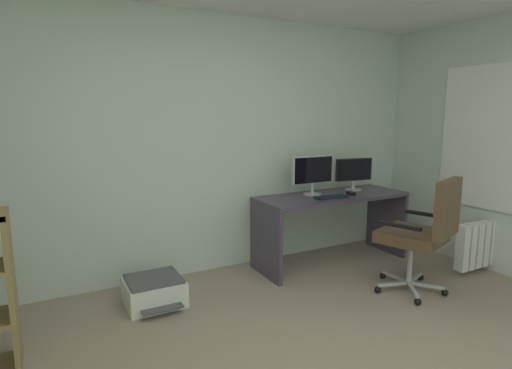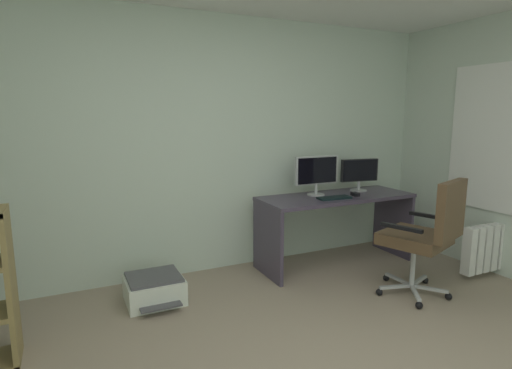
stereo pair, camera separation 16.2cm
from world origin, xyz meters
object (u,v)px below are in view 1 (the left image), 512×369
object	(u,v)px
monitor_main	(313,172)
keyboard	(331,197)
computer_mouse	(351,193)
office_chair	(424,229)
printer	(154,291)
monitor_secondary	(354,171)
radiator	(483,243)
desk	(332,212)

from	to	relation	value
monitor_main	keyboard	xyz separation A→B (m)	(0.06, -0.23, -0.23)
monitor_main	computer_mouse	bearing A→B (deg)	-30.40
monitor_main	office_chair	distance (m)	1.22
computer_mouse	printer	bearing A→B (deg)	-170.18
computer_mouse	office_chair	bearing A→B (deg)	-76.28
monitor_main	monitor_secondary	xyz separation A→B (m)	(0.55, 0.00, -0.03)
radiator	desk	bearing A→B (deg)	142.40
keyboard	office_chair	bearing A→B (deg)	-66.11
monitor_secondary	radiator	xyz separation A→B (m)	(0.81, -1.01, -0.66)
desk	monitor_secondary	size ratio (longest dim) A/B	3.73
computer_mouse	desk	bearing A→B (deg)	158.13
monitor_main	keyboard	bearing A→B (deg)	-75.09
keyboard	monitor_secondary	bearing A→B (deg)	27.74
monitor_secondary	computer_mouse	bearing A→B (deg)	-136.01
computer_mouse	keyboard	bearing A→B (deg)	-163.61
monitor_secondary	monitor_main	bearing A→B (deg)	-179.99
monitor_secondary	printer	bearing A→B (deg)	-175.43
desk	monitor_main	size ratio (longest dim) A/B	3.29
desk	printer	distance (m)	1.95
desk	computer_mouse	world-z (taller)	computer_mouse
computer_mouse	radiator	size ratio (longest dim) A/B	0.14
desk	monitor_secondary	distance (m)	0.55
office_chair	monitor_main	bearing A→B (deg)	110.04
desk	monitor_secondary	world-z (taller)	monitor_secondary
computer_mouse	radiator	bearing A→B (deg)	-28.00
desk	keyboard	xyz separation A→B (m)	(-0.12, -0.13, 0.19)
computer_mouse	office_chair	xyz separation A→B (m)	(0.05, -0.88, -0.17)
desk	office_chair	world-z (taller)	office_chair
desk	printer	size ratio (longest dim) A/B	3.21
monitor_secondary	keyboard	size ratio (longest dim) A/B	1.28
monitor_secondary	keyboard	bearing A→B (deg)	-154.76
keyboard	radiator	world-z (taller)	keyboard
desk	computer_mouse	bearing A→B (deg)	-32.25
monitor_secondary	desk	bearing A→B (deg)	-164.96
keyboard	monitor_main	bearing A→B (deg)	107.42
desk	monitor_secondary	bearing A→B (deg)	15.04
monitor_main	monitor_secondary	world-z (taller)	monitor_main
keyboard	office_chair	size ratio (longest dim) A/B	0.33
office_chair	printer	xyz separation A→B (m)	(-2.12, 0.90, -0.47)
computer_mouse	office_chair	size ratio (longest dim) A/B	0.10
printer	monitor_secondary	bearing A→B (deg)	4.57
monitor_secondary	keyboard	world-z (taller)	monitor_secondary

